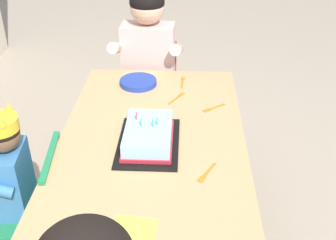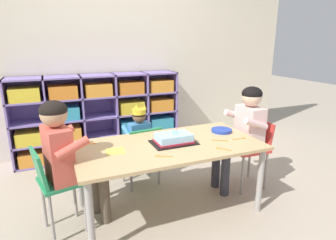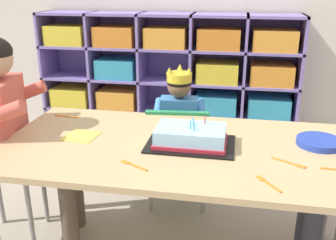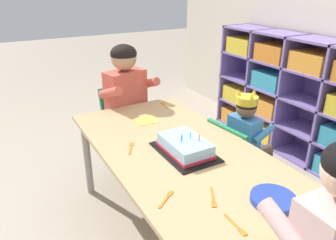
# 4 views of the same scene
# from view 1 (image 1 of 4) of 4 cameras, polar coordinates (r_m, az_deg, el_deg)

# --- Properties ---
(activity_table) EXTENTS (1.54, 0.79, 0.61)m
(activity_table) POSITION_cam_1_polar(r_m,az_deg,el_deg) (1.76, -2.36, -5.77)
(activity_table) COLOR tan
(activity_table) RESTS_ON ground
(classroom_chair_blue) EXTENTS (0.39, 0.35, 0.63)m
(classroom_chair_blue) POSITION_cam_1_polar(r_m,az_deg,el_deg) (1.91, -17.65, -10.54)
(classroom_chair_blue) COLOR #238451
(classroom_chair_blue) RESTS_ON ground
(child_with_crown) EXTENTS (0.31, 0.31, 0.84)m
(child_with_crown) POSITION_cam_1_polar(r_m,az_deg,el_deg) (1.85, -21.52, -7.27)
(child_with_crown) COLOR #3D7FBC
(child_with_crown) RESTS_ON ground
(classroom_chair_guest_side) EXTENTS (0.37, 0.35, 0.68)m
(classroom_chair_guest_side) POSITION_cam_1_polar(r_m,az_deg,el_deg) (2.64, -2.39, 4.52)
(classroom_chair_guest_side) COLOR red
(classroom_chair_guest_side) RESTS_ON ground
(guest_at_table_side) EXTENTS (0.44, 0.42, 1.03)m
(guest_at_table_side) POSITION_cam_1_polar(r_m,az_deg,el_deg) (2.44, -2.84, 7.82)
(guest_at_table_side) COLOR beige
(guest_at_table_side) RESTS_ON ground
(birthday_cake_on_tray) EXTENTS (0.37, 0.25, 0.12)m
(birthday_cake_on_tray) POSITION_cam_1_polar(r_m,az_deg,el_deg) (1.74, -2.66, -2.24)
(birthday_cake_on_tray) COLOR black
(birthday_cake_on_tray) RESTS_ON activity_table
(paper_plate_stack) EXTENTS (0.19, 0.19, 0.03)m
(paper_plate_stack) POSITION_cam_1_polar(r_m,az_deg,el_deg) (2.23, -4.04, 5.11)
(paper_plate_stack) COLOR #233DA3
(paper_plate_stack) RESTS_ON activity_table
(paper_napkin_square) EXTENTS (0.15, 0.15, 0.00)m
(paper_napkin_square) POSITION_cam_1_polar(r_m,az_deg,el_deg) (1.38, -4.78, -14.91)
(paper_napkin_square) COLOR #F4DB4C
(paper_napkin_square) RESTS_ON activity_table
(fork_scattered_mid_table) EXTENTS (0.13, 0.08, 0.00)m
(fork_scattered_mid_table) POSITION_cam_1_polar(r_m,az_deg,el_deg) (2.10, 1.25, 3.03)
(fork_scattered_mid_table) COLOR orange
(fork_scattered_mid_table) RESTS_ON activity_table
(fork_beside_plate_stack) EXTENTS (0.12, 0.08, 0.00)m
(fork_beside_plate_stack) POSITION_cam_1_polar(r_m,az_deg,el_deg) (1.60, 5.17, -7.23)
(fork_beside_plate_stack) COLOR orange
(fork_beside_plate_stack) RESTS_ON activity_table
(fork_at_table_front_edge) EXTENTS (0.09, 0.11, 0.00)m
(fork_at_table_front_edge) POSITION_cam_1_polar(r_m,az_deg,el_deg) (2.02, 6.07, 1.59)
(fork_at_table_front_edge) COLOR orange
(fork_at_table_front_edge) RESTS_ON activity_table
(fork_near_child_seat) EXTENTS (0.13, 0.02, 0.00)m
(fork_near_child_seat) POSITION_cam_1_polar(r_m,az_deg,el_deg) (2.26, 1.98, 5.19)
(fork_near_child_seat) COLOR orange
(fork_near_child_seat) RESTS_ON activity_table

